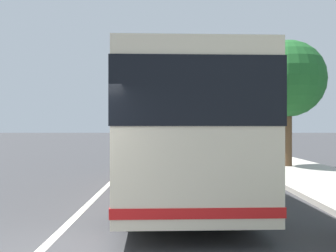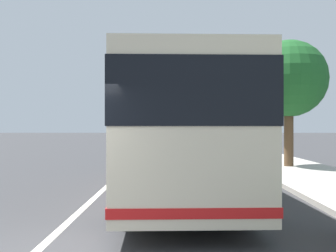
{
  "view_description": "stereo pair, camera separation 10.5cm",
  "coord_description": "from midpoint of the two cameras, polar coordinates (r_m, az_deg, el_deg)",
  "views": [
    {
      "loc": [
        -5.08,
        -1.93,
        1.88
      ],
      "look_at": [
        6.62,
        -1.92,
        1.89
      ],
      "focal_mm": 42.26,
      "sensor_mm": 36.0,
      "label": 1
    },
    {
      "loc": [
        -5.08,
        -2.04,
        1.88
      ],
      "look_at": [
        6.62,
        -1.92,
        1.89
      ],
      "focal_mm": 42.26,
      "sensor_mm": 36.0,
      "label": 2
    }
  ],
  "objects": [
    {
      "name": "car_ahead_same_lane",
      "position": [
        27.0,
        1.78,
        -2.55
      ],
      "size": [
        4.49,
        1.99,
        1.48
      ],
      "rotation": [
        0.0,
        0.0,
        0.03
      ],
      "color": "silver",
      "rests_on": "ground"
    },
    {
      "name": "coach_bus",
      "position": [
        10.96,
        0.98,
        0.01
      ],
      "size": [
        10.47,
        3.05,
        3.24
      ],
      "rotation": [
        0.0,
        0.0,
        0.04
      ],
      "color": "beige",
      "rests_on": "ground"
    },
    {
      "name": "car_side_street",
      "position": [
        44.58,
        1.06,
        -1.53
      ],
      "size": [
        4.17,
        2.16,
        1.56
      ],
      "rotation": [
        0.0,
        0.0,
        -0.07
      ],
      "color": "silver",
      "rests_on": "ground"
    },
    {
      "name": "roadside_tree_mid_block",
      "position": [
        18.29,
        16.66,
        6.45
      ],
      "size": [
        3.37,
        3.37,
        5.67
      ],
      "color": "brown",
      "rests_on": "ground"
    },
    {
      "name": "lane_divider_line",
      "position": [
        15.33,
        -7.44,
        -7.09
      ],
      "size": [
        110.0,
        0.16,
        0.01
      ],
      "primitive_type": "cube",
      "color": "silver",
      "rests_on": "ground"
    },
    {
      "name": "sidewalk_curb",
      "position": [
        16.06,
        19.13,
        -6.53
      ],
      "size": [
        110.0,
        3.6,
        0.14
      ],
      "primitive_type": "cube",
      "color": "#B2ADA3",
      "rests_on": "ground"
    }
  ]
}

